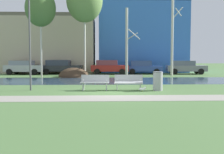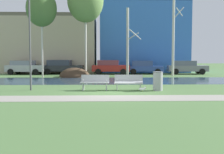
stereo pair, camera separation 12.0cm
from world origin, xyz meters
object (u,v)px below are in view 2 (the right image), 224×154
at_px(trash_bin, 158,81).
at_px(seagull, 142,89).
at_px(bench_right, 129,82).
at_px(parked_suv_fifth_grey, 186,67).
at_px(parked_sedan_second_dark, 62,67).
at_px(parked_wagon_fourth_blue, 144,67).
at_px(streetlamp, 29,18).
at_px(parked_hatch_third_red, 110,67).
at_px(bench_left, 95,82).
at_px(parked_van_nearest_silver, 26,67).

bearing_deg(trash_bin, seagull, -155.50).
distance_m(bench_right, parked_suv_fifth_grey, 16.88).
height_order(seagull, parked_sedan_second_dark, parked_sedan_second_dark).
height_order(bench_right, parked_wagon_fourth_blue, parked_wagon_fourth_blue).
bearing_deg(parked_suv_fifth_grey, bench_right, -117.72).
bearing_deg(trash_bin, parked_wagon_fourth_blue, 84.38).
xyz_separation_m(trash_bin, parked_suv_fifth_grey, (6.23, 15.16, 0.24)).
distance_m(bench_right, parked_wagon_fourth_blue, 15.51).
distance_m(trash_bin, parked_suv_fifth_grey, 16.39).
height_order(parked_sedan_second_dark, parked_wagon_fourth_blue, parked_sedan_second_dark).
bearing_deg(streetlamp, trash_bin, -2.99).
bearing_deg(bench_right, parked_hatch_third_red, 92.55).
bearing_deg(bench_left, parked_hatch_third_red, 85.23).
height_order(bench_left, parked_suv_fifth_grey, parked_suv_fifth_grey).
height_order(bench_right, parked_hatch_third_red, parked_hatch_third_red).
bearing_deg(seagull, trash_bin, 24.50).
relative_size(bench_left, seagull, 3.75).
bearing_deg(streetlamp, parked_wagon_fourth_blue, 60.00).
bearing_deg(parked_suv_fifth_grey, parked_sedan_second_dark, 178.41).
xyz_separation_m(bench_right, streetlamp, (-5.54, 0.16, 3.55)).
xyz_separation_m(bench_left, seagull, (2.61, -0.63, -0.34)).
bearing_deg(bench_left, parked_suv_fifth_grey, 56.85).
bearing_deg(streetlamp, parked_van_nearest_silver, 106.77).
bearing_deg(parked_hatch_third_red, trash_bin, -81.41).
xyz_separation_m(trash_bin, seagull, (-0.92, -0.42, -0.42)).
xyz_separation_m(streetlamp, parked_sedan_second_dark, (-0.54, 15.17, -3.21)).
height_order(trash_bin, parked_sedan_second_dark, parked_sedan_second_dark).
relative_size(streetlamp, parked_wagon_fourth_blue, 1.47).
distance_m(bench_left, parked_sedan_second_dark, 15.89).
bearing_deg(streetlamp, parked_suv_fifth_grey, 47.82).
relative_size(bench_left, parked_hatch_third_red, 0.39).
height_order(seagull, parked_suv_fifth_grey, parked_suv_fifth_grey).
relative_size(parked_van_nearest_silver, parked_wagon_fourth_blue, 1.03).
bearing_deg(bench_left, parked_sedan_second_dark, 105.21).
distance_m(bench_left, trash_bin, 3.54).
xyz_separation_m(bench_left, parked_sedan_second_dark, (-4.17, 15.33, 0.34)).
xyz_separation_m(bench_right, seagull, (0.70, -0.63, -0.34)).
xyz_separation_m(streetlamp, parked_suv_fifth_grey, (13.39, 14.78, -3.24)).
distance_m(bench_right, trash_bin, 1.64).
relative_size(bench_left, parked_van_nearest_silver, 0.38).
bearing_deg(parked_wagon_fourth_blue, trash_bin, -95.62).
distance_m(seagull, parked_suv_fifth_grey, 17.15).
bearing_deg(parked_hatch_third_red, bench_right, -87.45).
distance_m(streetlamp, parked_hatch_third_red, 15.86).
distance_m(trash_bin, seagull, 1.09).
bearing_deg(bench_left, trash_bin, -3.49).
distance_m(trash_bin, parked_wagon_fourth_blue, 15.48).
distance_m(bench_left, parked_van_nearest_silver, 16.96).
xyz_separation_m(trash_bin, parked_wagon_fourth_blue, (1.52, 15.40, 0.23)).
distance_m(trash_bin, parked_sedan_second_dark, 17.35).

